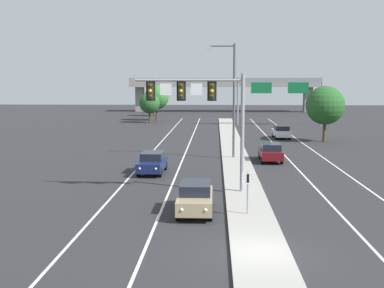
# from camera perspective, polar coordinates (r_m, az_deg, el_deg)

# --- Properties ---
(ground_plane) EXTENTS (260.00, 260.00, 0.00)m
(ground_plane) POSITION_cam_1_polar(r_m,az_deg,el_deg) (20.73, 7.77, -12.33)
(ground_plane) COLOR #28282B
(median_island) EXTENTS (2.40, 110.00, 0.15)m
(median_island) POSITION_cam_1_polar(r_m,az_deg,el_deg) (38.12, 5.37, -3.21)
(median_island) COLOR #9E9B93
(median_island) RESTS_ON ground
(lane_stripe_oncoming_center) EXTENTS (0.14, 100.00, 0.01)m
(lane_stripe_oncoming_center) POSITION_cam_1_polar(r_m,az_deg,el_deg) (45.09, -1.03, -1.68)
(lane_stripe_oncoming_center) COLOR silver
(lane_stripe_oncoming_center) RESTS_ON ground
(lane_stripe_receding_center) EXTENTS (0.14, 100.00, 0.01)m
(lane_stripe_receding_center) POSITION_cam_1_polar(r_m,az_deg,el_deg) (45.47, 10.88, -1.73)
(lane_stripe_receding_center) COLOR silver
(lane_stripe_receding_center) RESTS_ON ground
(edge_stripe_left) EXTENTS (0.14, 100.00, 0.01)m
(edge_stripe_left) POSITION_cam_1_polar(r_m,az_deg,el_deg) (45.41, -5.19, -1.64)
(edge_stripe_left) COLOR silver
(edge_stripe_left) RESTS_ON ground
(edge_stripe_right) EXTENTS (0.14, 100.00, 0.01)m
(edge_stripe_right) POSITION_cam_1_polar(r_m,az_deg,el_deg) (46.06, 14.95, -1.73)
(edge_stripe_right) COLOR silver
(edge_stripe_right) RESTS_ON ground
(overhead_signal_mast) EXTENTS (6.64, 0.44, 7.20)m
(overhead_signal_mast) POSITION_cam_1_polar(r_m,az_deg,el_deg) (30.63, 1.43, 4.47)
(overhead_signal_mast) COLOR gray
(overhead_signal_mast) RESTS_ON median_island
(median_sign_post) EXTENTS (0.60, 0.10, 2.20)m
(median_sign_post) POSITION_cam_1_polar(r_m,az_deg,el_deg) (25.81, 6.33, -4.77)
(median_sign_post) COLOR gray
(median_sign_post) RESTS_ON median_island
(street_lamp_median) EXTENTS (2.58, 0.28, 10.00)m
(street_lamp_median) POSITION_cam_1_polar(r_m,az_deg,el_deg) (44.75, 4.49, 5.68)
(street_lamp_median) COLOR #4C4C51
(street_lamp_median) RESTS_ON median_island
(car_oncoming_tan) EXTENTS (1.84, 4.48, 1.58)m
(car_oncoming_tan) POSITION_cam_1_polar(r_m,az_deg,el_deg) (26.61, 0.37, -6.05)
(car_oncoming_tan) COLOR tan
(car_oncoming_tan) RESTS_ON ground
(car_oncoming_navy) EXTENTS (1.92, 4.51, 1.58)m
(car_oncoming_navy) POSITION_cam_1_polar(r_m,az_deg,el_deg) (38.07, -4.50, -2.08)
(car_oncoming_navy) COLOR #141E4C
(car_oncoming_navy) RESTS_ON ground
(car_receding_darkred) EXTENTS (1.86, 4.49, 1.58)m
(car_receding_darkred) POSITION_cam_1_polar(r_m,az_deg,el_deg) (44.08, 8.87, -0.89)
(car_receding_darkred) COLOR #5B0F14
(car_receding_darkred) RESTS_ON ground
(car_receding_white) EXTENTS (1.87, 4.49, 1.58)m
(car_receding_white) POSITION_cam_1_polar(r_m,az_deg,el_deg) (62.09, 10.07, 1.38)
(car_receding_white) COLOR silver
(car_receding_white) RESTS_ON ground
(highway_sign_gantry) EXTENTS (13.28, 0.42, 7.50)m
(highway_sign_gantry) POSITION_cam_1_polar(r_m,az_deg,el_deg) (80.15, 9.89, 6.47)
(highway_sign_gantry) COLOR gray
(highway_sign_gantry) RESTS_ON ground
(overpass_bridge) EXTENTS (42.40, 6.40, 7.65)m
(overpass_bridge) POSITION_cam_1_polar(r_m,az_deg,el_deg) (115.75, 3.57, 6.52)
(overpass_bridge) COLOR gray
(overpass_bridge) RESTS_ON ground
(tree_far_left_c) EXTENTS (3.46, 3.46, 5.00)m
(tree_far_left_c) POSITION_cam_1_polar(r_m,az_deg,el_deg) (84.49, -4.82, 4.60)
(tree_far_left_c) COLOR #4C3823
(tree_far_left_c) RESTS_ON ground
(tree_far_left_a) EXTENTS (4.32, 4.32, 6.25)m
(tree_far_left_a) POSITION_cam_1_polar(r_m,az_deg,el_deg) (89.55, -4.04, 5.27)
(tree_far_left_a) COLOR #4C3823
(tree_far_left_a) RESTS_ON ground
(tree_far_left_b) EXTENTS (3.64, 3.64, 5.27)m
(tree_far_left_b) POSITION_cam_1_polar(r_m,az_deg,el_deg) (100.90, -4.33, 5.11)
(tree_far_left_b) COLOR #4C3823
(tree_far_left_b) RESTS_ON ground
(tree_far_right_a) EXTENTS (4.41, 4.41, 6.39)m
(tree_far_right_a) POSITION_cam_1_polar(r_m,az_deg,el_deg) (59.41, 14.82, 4.24)
(tree_far_right_a) COLOR #4C3823
(tree_far_right_a) RESTS_ON ground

